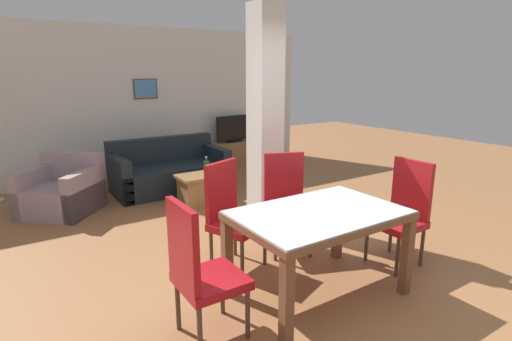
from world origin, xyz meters
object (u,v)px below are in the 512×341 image
dining_chair_head_left (200,268)px  sofa (169,172)px  dining_chair_far_right (286,199)px  dining_chair_far_left (231,212)px  bottle (206,166)px  dining_chair_head_right (403,210)px  coffee_table (204,189)px  armchair (62,193)px  dining_table (318,230)px  tv_screen (233,129)px  tv_stand (234,153)px

dining_chair_head_left → sofa: (1.24, 3.78, -0.28)m
dining_chair_far_right → dining_chair_far_left: size_ratio=1.00×
dining_chair_head_left → bottle: size_ratio=4.74×
dining_chair_far_left → dining_chair_head_right: 1.72m
coffee_table → dining_chair_head_right: bearing=-72.8°
coffee_table → armchair: bearing=156.7°
coffee_table → dining_chair_head_left: bearing=-116.6°
dining_chair_far_left → bottle: (0.73, 2.01, -0.02)m
dining_chair_far_right → dining_chair_head_left: same height
dining_table → dining_chair_far_right: 0.97m
armchair → tv_screen: bearing=-117.9°
dining_chair_far_right → bottle: bearing=-69.5°
dining_chair_far_right → dining_table: bearing=90.0°
dining_chair_far_left → dining_chair_head_left: bearing=27.6°
coffee_table → tv_screen: (1.65, 1.98, 0.52)m
dining_chair_far_right → sofa: 2.90m
dining_table → dining_chair_head_right: bearing=0.0°
dining_chair_head_left → dining_chair_far_left: bearing=139.3°
armchair → dining_chair_head_left: bearing=139.5°
dining_chair_head_left → sofa: dining_chair_head_left is taller
coffee_table → bottle: size_ratio=3.47×
armchair → tv_stand: bearing=-117.9°
dining_chair_head_right → bottle: bearing=14.5°
dining_chair_far_left → armchair: dining_chair_far_left is taller
dining_table → dining_chair_far_left: 0.95m
dining_chair_head_left → tv_screen: size_ratio=1.27×
coffee_table → tv_stand: (1.65, 1.98, 0.01)m
bottle → tv_screen: tv_screen is taller
bottle → tv_stand: 2.43m
dining_chair_head_left → tv_stand: 5.64m
dining_table → sofa: sofa is taller
sofa → bottle: bearing=105.5°
dining_chair_head_left → dining_chair_head_right: size_ratio=1.00×
dining_table → coffee_table: size_ratio=1.83×
dining_chair_far_right → tv_screen: bearing=-91.0°
dining_chair_head_right → sofa: dining_chair_head_right is taller
bottle → tv_screen: bearing=50.2°
dining_table → tv_screen: tv_screen is taller
dining_chair_head_right → dining_chair_far_left: bearing=59.1°
dining_chair_far_left → tv_screen: bearing=-142.1°
bottle → coffee_table: bearing=-130.3°
dining_table → dining_chair_far_left: size_ratio=1.34×
armchair → tv_screen: 3.68m
sofa → tv_screen: tv_screen is taller
dining_chair_head_left → dining_chair_head_right: 2.24m
coffee_table → tv_screen: size_ratio=0.93×
dining_chair_far_right → dining_chair_head_left: bearing=52.9°
dining_chair_far_right → dining_chair_head_left: (-1.46, -0.90, 0.00)m
dining_chair_far_left → dining_chair_head_right: bearing=127.5°
dining_chair_head_left → dining_chair_head_right: bearing=90.0°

